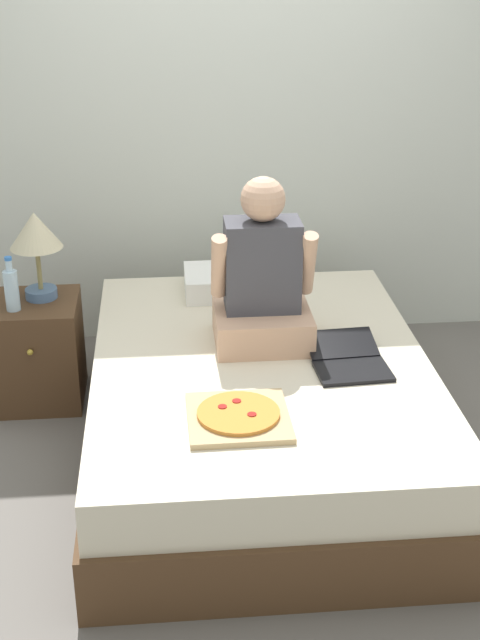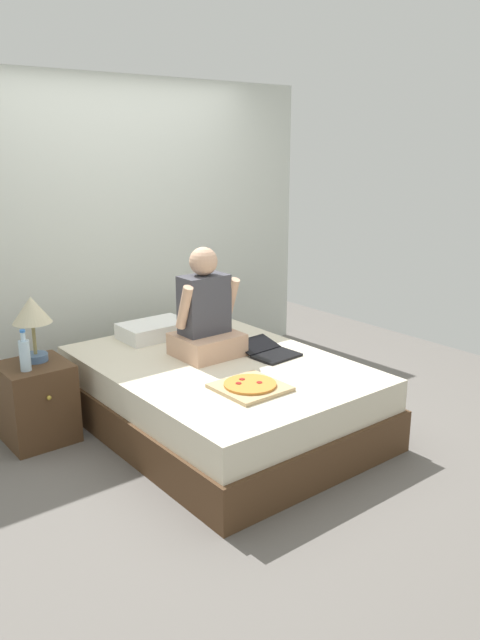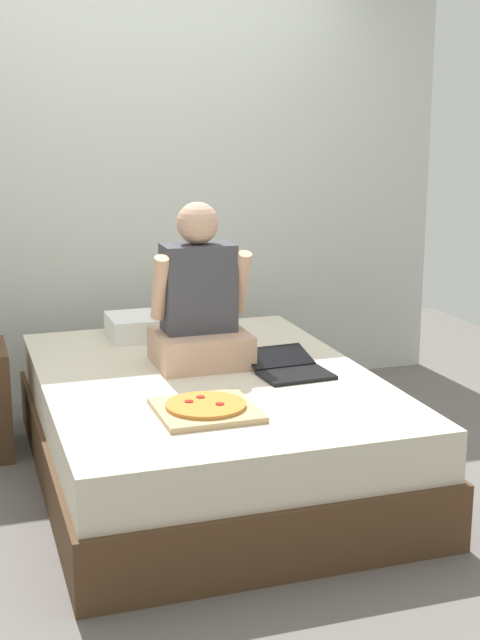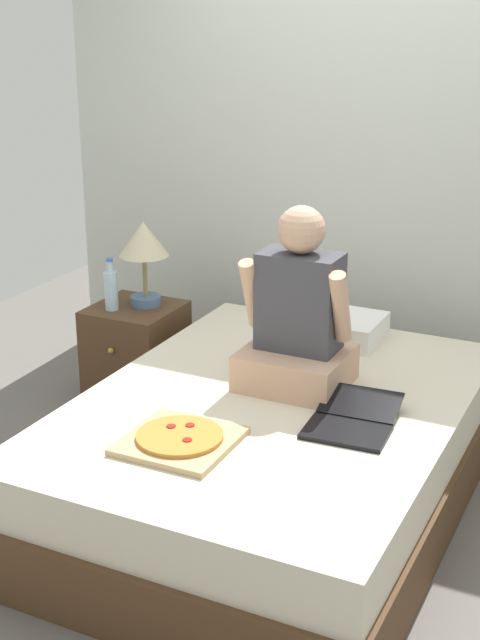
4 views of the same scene
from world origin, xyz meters
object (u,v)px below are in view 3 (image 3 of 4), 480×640
at_px(laptop, 290,369).
at_px(pizza_box, 206,409).
at_px(bed, 207,426).
at_px(person_seated, 199,305).

height_order(laptop, pizza_box, laptop).
xyz_separation_m(bed, laptop, (0.38, -0.10, 0.27)).
height_order(person_seated, laptop, person_seated).
relative_size(laptop, pizza_box, 1.07).
bearing_deg(laptop, bed, 165.02).
bearing_deg(person_seated, pizza_box, -103.70).
distance_m(bed, pizza_box, 0.60).
bearing_deg(person_seated, bed, -97.29).
bearing_deg(bed, pizza_box, -106.02).
height_order(bed, laptop, laptop).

